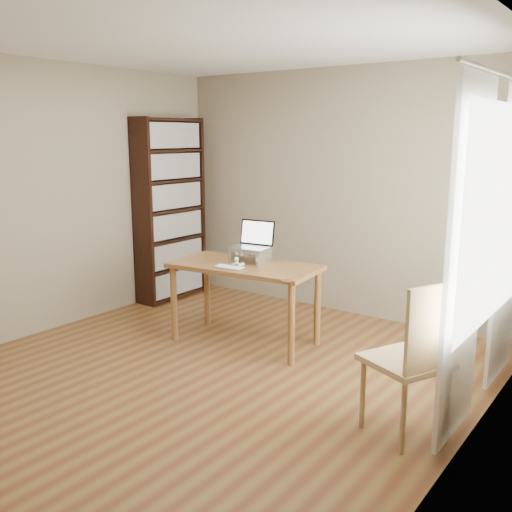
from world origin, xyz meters
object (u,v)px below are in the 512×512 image
at_px(cat, 250,256).
at_px(bookshelf, 170,210).
at_px(chair, 420,353).
at_px(laptop, 254,241).
at_px(keyboard, 229,268).
at_px(desk, 245,275).

bearing_deg(cat, bookshelf, 153.19).
distance_m(cat, chair, 2.12).
distance_m(laptop, keyboard, 0.41).
bearing_deg(cat, desk, -83.83).
bearing_deg(keyboard, cat, 88.38).
distance_m(laptop, cat, 0.14).
distance_m(bookshelf, keyboard, 1.90).
relative_size(laptop, chair, 0.36).
bearing_deg(laptop, bookshelf, 153.87).
xyz_separation_m(desk, cat, (-0.02, 0.11, 0.16)).
bearing_deg(laptop, keyboard, -97.32).
relative_size(bookshelf, cat, 4.46).
xyz_separation_m(desk, keyboard, (-0.00, -0.22, 0.11)).
bearing_deg(chair, keyboard, -170.19).
xyz_separation_m(bookshelf, chair, (3.55, -1.43, -0.48)).
bearing_deg(bookshelf, desk, -23.56).
bearing_deg(desk, cat, 95.59).
height_order(desk, keyboard, keyboard).
relative_size(bookshelf, chair, 2.01).
distance_m(desk, cat, 0.20).
bearing_deg(keyboard, bookshelf, 144.87).
relative_size(bookshelf, desk, 1.49).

